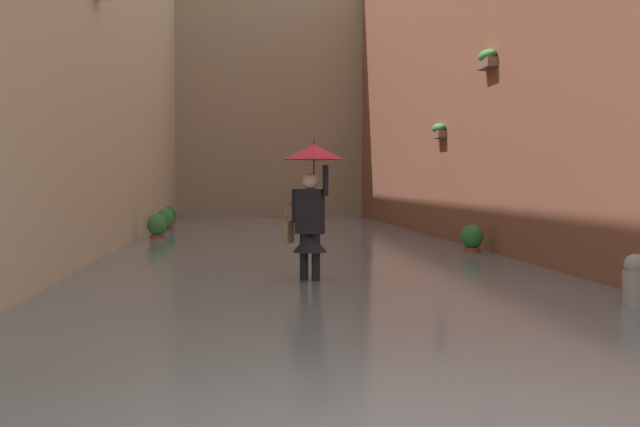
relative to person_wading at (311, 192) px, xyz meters
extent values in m
plane|color=gray|center=(-0.19, -6.46, -1.44)|extent=(67.35, 67.35, 0.00)
cube|color=slate|center=(-0.19, -6.46, -1.35)|extent=(8.32, 32.94, 0.18)
cube|color=brown|center=(-4.86, -6.46, 3.29)|extent=(1.80, 30.94, 9.46)
cube|color=brown|center=(-3.86, -3.92, 2.48)|extent=(0.20, 0.70, 0.18)
ellipsoid|color=#428947|center=(-3.86, -3.92, 2.64)|extent=(0.28, 0.76, 0.24)
cube|color=brown|center=(-3.86, -7.56, 1.31)|extent=(0.20, 0.70, 0.18)
ellipsoid|color=#428947|center=(-3.86, -7.56, 1.47)|extent=(0.28, 0.76, 0.24)
cube|color=gray|center=(-0.19, -20.83, 3.94)|extent=(11.12, 1.80, 10.76)
cube|color=black|center=(0.10, -0.05, -1.39)|extent=(0.20, 0.26, 0.10)
cylinder|color=black|center=(0.10, -0.05, -0.97)|extent=(0.16, 0.16, 0.75)
cube|color=black|center=(-0.06, 0.03, -1.39)|extent=(0.20, 0.26, 0.10)
cylinder|color=black|center=(-0.06, 0.03, -0.97)|extent=(0.16, 0.16, 0.75)
cube|color=black|center=(0.02, -0.01, -0.27)|extent=(0.44, 0.36, 0.64)
cone|color=black|center=(0.02, -0.01, -0.71)|extent=(0.66, 0.66, 0.28)
sphere|color=#DBB293|center=(0.02, -0.01, 0.16)|extent=(0.23, 0.23, 0.23)
cylinder|color=black|center=(-0.19, 0.08, 0.17)|extent=(0.11, 0.11, 0.44)
cylinder|color=black|center=(0.23, -0.10, -0.19)|extent=(0.11, 0.11, 0.48)
cylinder|color=black|center=(-0.03, 0.01, 0.31)|extent=(0.02, 0.02, 0.53)
cone|color=red|center=(-0.03, 0.01, 0.57)|extent=(0.86, 0.86, 0.22)
cylinder|color=black|center=(-0.03, 0.01, 0.71)|extent=(0.01, 0.01, 0.08)
cube|color=#8C6B4C|center=(0.31, -0.12, -0.57)|extent=(0.17, 0.28, 0.32)
torus|color=#8C6B4C|center=(0.31, -0.12, -0.29)|extent=(0.14, 0.28, 0.30)
cylinder|color=#9E563D|center=(3.04, -8.11, -1.30)|extent=(0.33, 0.33, 0.28)
torus|color=brown|center=(3.04, -8.11, -1.17)|extent=(0.37, 0.37, 0.04)
ellipsoid|color=#387F3D|center=(3.04, -8.11, -0.90)|extent=(0.47, 0.47, 0.54)
cylinder|color=brown|center=(3.12, -12.23, -1.25)|extent=(0.35, 0.35, 0.40)
torus|color=brown|center=(3.12, -12.23, -1.05)|extent=(0.38, 0.38, 0.04)
ellipsoid|color=#23602D|center=(3.12, -12.23, -0.82)|extent=(0.39, 0.39, 0.46)
cylinder|color=#9E563D|center=(-3.55, -3.83, -1.31)|extent=(0.31, 0.31, 0.27)
torus|color=brown|center=(-3.55, -3.83, -1.17)|extent=(0.35, 0.35, 0.04)
ellipsoid|color=#2D7033|center=(-3.55, -3.83, -0.93)|extent=(0.44, 0.44, 0.47)
cylinder|color=#66605B|center=(3.05, -10.29, -1.29)|extent=(0.31, 0.31, 0.31)
torus|color=#56524E|center=(3.05, -10.29, -1.13)|extent=(0.35, 0.35, 0.04)
ellipsoid|color=#387F3D|center=(3.05, -10.29, -0.85)|extent=(0.46, 0.46, 0.56)
cylinder|color=gray|center=(-3.41, 2.67, -1.15)|extent=(0.28, 0.28, 0.60)
sphere|color=gray|center=(-3.41, 2.67, -0.78)|extent=(0.25, 0.25, 0.25)
camera|label=1|loc=(1.00, 10.73, 0.15)|focal=42.58mm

